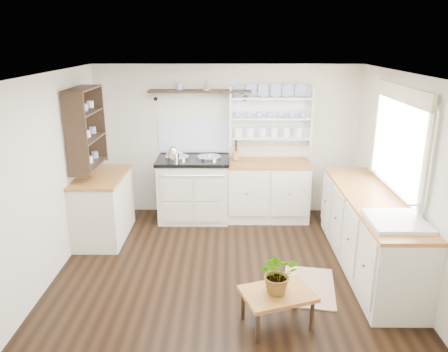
{
  "coord_description": "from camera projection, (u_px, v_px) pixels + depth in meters",
  "views": [
    {
      "loc": [
        0.01,
        -4.68,
        2.66
      ],
      "look_at": [
        -0.03,
        0.25,
        1.1
      ],
      "focal_mm": 35.0,
      "sensor_mm": 36.0,
      "label": 1
    }
  ],
  "objects": [
    {
      "name": "wall_right",
      "position": [
        405.0,
        179.0,
        4.9
      ],
      "size": [
        0.02,
        3.8,
        2.3
      ],
      "primitive_type": "cube",
      "color": "beige",
      "rests_on": "ground"
    },
    {
      "name": "potted_plant",
      "position": [
        278.0,
        273.0,
        4.08
      ],
      "size": [
        0.39,
        0.34,
        0.41
      ],
      "primitive_type": "imported",
      "rotation": [
        0.0,
        0.0,
        0.07
      ],
      "color": "#3F7233",
      "rests_on": "center_table"
    },
    {
      "name": "kettle",
      "position": [
        173.0,
        154.0,
        6.34
      ],
      "size": [
        0.19,
        0.19,
        0.23
      ],
      "primitive_type": null,
      "color": "silver",
      "rests_on": "aga_cooker"
    },
    {
      "name": "left_shelving",
      "position": [
        86.0,
        128.0,
        5.67
      ],
      "size": [
        0.28,
        0.8,
        1.05
      ],
      "primitive_type": "cube",
      "color": "black",
      "rests_on": "wall_left"
    },
    {
      "name": "high_shelf",
      "position": [
        200.0,
        92.0,
        6.38
      ],
      "size": [
        1.5,
        0.29,
        0.16
      ],
      "color": "black",
      "rests_on": "wall_back"
    },
    {
      "name": "left_cabinets",
      "position": [
        103.0,
        206.0,
        6.0
      ],
      "size": [
        0.62,
        1.13,
        0.9
      ],
      "color": "silver",
      "rests_on": "floor"
    },
    {
      "name": "plate_rack",
      "position": [
        270.0,
        115.0,
        6.56
      ],
      "size": [
        1.2,
        0.22,
        0.9
      ],
      "color": "white",
      "rests_on": "wall_back"
    },
    {
      "name": "center_table",
      "position": [
        277.0,
        296.0,
        4.16
      ],
      "size": [
        0.78,
        0.66,
        0.36
      ],
      "rotation": [
        0.0,
        0.0,
        0.34
      ],
      "color": "brown",
      "rests_on": "floor"
    },
    {
      "name": "utensil_crock",
      "position": [
        235.0,
        156.0,
        6.57
      ],
      "size": [
        0.11,
        0.11,
        0.13
      ],
      "primitive_type": "cylinder",
      "color": "olive",
      "rests_on": "back_cabinets"
    },
    {
      "name": "belfast_sink",
      "position": [
        395.0,
        232.0,
        4.39
      ],
      "size": [
        0.55,
        0.6,
        0.45
      ],
      "color": "white",
      "rests_on": "right_cabinets"
    },
    {
      "name": "wall_left",
      "position": [
        50.0,
        178.0,
        4.93
      ],
      "size": [
        0.02,
        3.8,
        2.3
      ],
      "primitive_type": "cube",
      "color": "beige",
      "rests_on": "ground"
    },
    {
      "name": "right_cabinets",
      "position": [
        369.0,
        231.0,
        5.2
      ],
      "size": [
        0.62,
        2.43,
        0.9
      ],
      "color": "silver",
      "rests_on": "floor"
    },
    {
      "name": "ceiling",
      "position": [
        227.0,
        74.0,
        4.57
      ],
      "size": [
        4.0,
        3.8,
        0.01
      ],
      "primitive_type": "cube",
      "color": "white",
      "rests_on": "wall_back"
    },
    {
      "name": "aga_cooker",
      "position": [
        194.0,
        188.0,
        6.62
      ],
      "size": [
        1.07,
        0.74,
        0.99
      ],
      "color": "beige",
      "rests_on": "floor"
    },
    {
      "name": "wall_back",
      "position": [
        227.0,
        141.0,
        6.73
      ],
      "size": [
        4.0,
        0.02,
        2.3
      ],
      "primitive_type": "cube",
      "color": "beige",
      "rests_on": "ground"
    },
    {
      "name": "floor",
      "position": [
        226.0,
        269.0,
        5.26
      ],
      "size": [
        4.0,
        3.8,
        0.01
      ],
      "primitive_type": "cube",
      "color": "black",
      "rests_on": "ground"
    },
    {
      "name": "window",
      "position": [
        399.0,
        140.0,
        4.92
      ],
      "size": [
        0.08,
        1.55,
        1.22
      ],
      "color": "white",
      "rests_on": "wall_right"
    },
    {
      "name": "back_cabinets",
      "position": [
        266.0,
        189.0,
        6.64
      ],
      "size": [
        1.27,
        0.63,
        0.9
      ],
      "color": "silver",
      "rests_on": "floor"
    },
    {
      "name": "floor_rug",
      "position": [
        309.0,
        287.0,
        4.87
      ],
      "size": [
        0.68,
        0.93,
        0.02
      ],
      "primitive_type": "cube",
      "rotation": [
        0.0,
        0.0,
        -0.16
      ],
      "color": "#966E57",
      "rests_on": "floor"
    }
  ]
}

